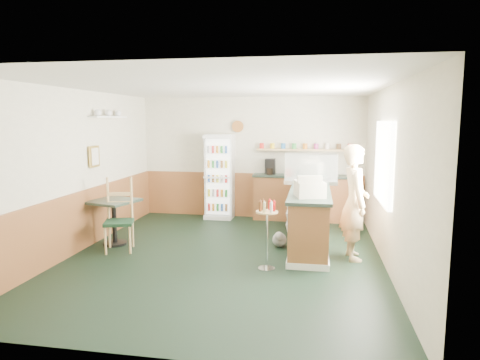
% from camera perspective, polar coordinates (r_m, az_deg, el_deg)
% --- Properties ---
extents(ground, '(6.00, 6.00, 0.00)m').
position_cam_1_polar(ground, '(7.02, -2.22, -10.21)').
color(ground, black).
rests_on(ground, ground).
extents(room_envelope, '(5.04, 6.02, 2.72)m').
position_cam_1_polar(room_envelope, '(7.46, -2.80, 2.85)').
color(room_envelope, beige).
rests_on(room_envelope, ground).
extents(service_counter, '(0.68, 3.01, 1.01)m').
position_cam_1_polar(service_counter, '(7.78, 9.27, -4.96)').
color(service_counter, '#93572F').
rests_on(service_counter, ground).
extents(back_counter, '(2.24, 0.42, 1.69)m').
position_cam_1_polar(back_counter, '(9.46, 8.46, -2.08)').
color(back_counter, '#93572F').
rests_on(back_counter, ground).
extents(drinks_fridge, '(0.62, 0.53, 1.88)m').
position_cam_1_polar(drinks_fridge, '(9.57, -2.74, 0.46)').
color(drinks_fridge, white).
rests_on(drinks_fridge, ground).
extents(display_case, '(0.98, 0.51, 0.56)m').
position_cam_1_polar(display_case, '(8.14, 9.45, 1.50)').
color(display_case, silver).
rests_on(display_case, service_counter).
extents(cash_register, '(0.52, 0.53, 0.24)m').
position_cam_1_polar(cash_register, '(6.72, 9.28, -1.19)').
color(cash_register, beige).
rests_on(cash_register, service_counter).
extents(shopkeeper, '(0.52, 0.66, 1.82)m').
position_cam_1_polar(shopkeeper, '(6.96, 15.04, -2.90)').
color(shopkeeper, tan).
rests_on(shopkeeper, ground).
extents(condiment_stand, '(0.33, 0.33, 1.02)m').
position_cam_1_polar(condiment_stand, '(6.30, 3.60, -6.10)').
color(condiment_stand, silver).
rests_on(condiment_stand, ground).
extents(newspaper_rack, '(0.09, 0.47, 0.55)m').
position_cam_1_polar(newspaper_rack, '(7.68, 6.59, -4.76)').
color(newspaper_rack, black).
rests_on(newspaper_rack, ground).
extents(cafe_table, '(0.90, 0.90, 0.80)m').
position_cam_1_polar(cafe_table, '(7.87, -16.45, -4.28)').
color(cafe_table, black).
rests_on(cafe_table, ground).
extents(cafe_chair, '(0.57, 0.58, 1.23)m').
position_cam_1_polar(cafe_chair, '(7.54, -15.56, -4.17)').
color(cafe_chair, '#15301C').
rests_on(cafe_chair, ground).
extents(dog_doorstop, '(0.25, 0.32, 0.30)m').
position_cam_1_polar(dog_doorstop, '(7.53, 5.28, -7.85)').
color(dog_doorstop, gray).
rests_on(dog_doorstop, ground).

